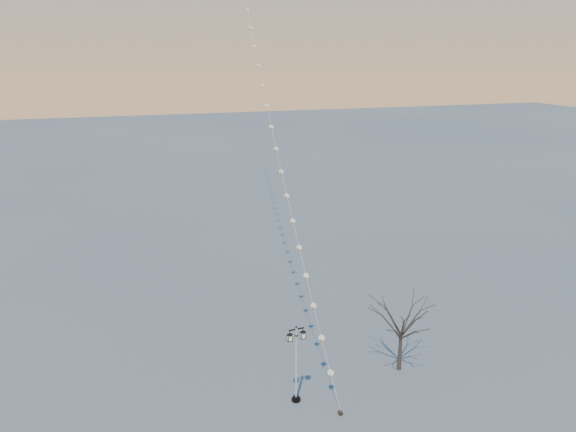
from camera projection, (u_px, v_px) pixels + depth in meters
name	position (u px, v px, depth m)	size (l,w,h in m)	color
ground	(297.00, 412.00, 28.04)	(300.00, 300.00, 0.00)	slate
street_lamp	(296.00, 360.00, 28.24)	(1.11, 0.49, 4.39)	black
bare_tree	(402.00, 322.00, 30.96)	(2.66, 2.66, 4.41)	#342B23
kite_train	(258.00, 35.00, 43.96)	(5.24, 46.57, 38.51)	black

